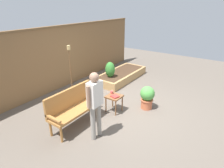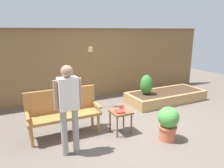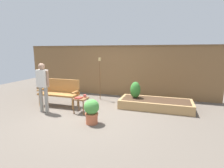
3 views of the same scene
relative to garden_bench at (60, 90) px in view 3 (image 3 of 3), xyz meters
name	(u,v)px [view 3 (image 3 of 3)]	position (x,y,z in m)	size (l,w,h in m)	color
ground_plane	(91,114)	(1.43, -0.54, -0.54)	(14.00, 14.00, 0.00)	#60564C
fence_back	(115,70)	(1.43, 2.06, 0.55)	(8.40, 0.14, 2.16)	brown
garden_bench	(60,90)	(0.00, 0.00, 0.00)	(1.44, 0.48, 0.94)	#A87038
side_table	(81,101)	(1.08, -0.48, -0.15)	(0.40, 0.40, 0.48)	brown
cup_on_table	(85,96)	(1.15, -0.34, -0.02)	(0.12, 0.08, 0.08)	#CC4C47
book_on_table	(79,98)	(1.03, -0.53, -0.05)	(0.18, 0.19, 0.03)	#B2332D
potted_boxwood	(92,110)	(1.75, -1.16, -0.17)	(0.41, 0.41, 0.68)	#C66642
raised_planter_bed	(155,104)	(3.28, 0.69, -0.39)	(2.40, 1.00, 0.30)	#AD8451
shrub_near_bench	(135,90)	(2.58, 0.74, 0.04)	(0.36, 0.36, 0.57)	brown
tiki_torch	(100,71)	(1.07, 1.17, 0.61)	(0.10, 0.10, 1.67)	brown
person_by_bench	(43,83)	(-0.07, -0.77, 0.39)	(0.47, 0.20, 1.56)	gray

